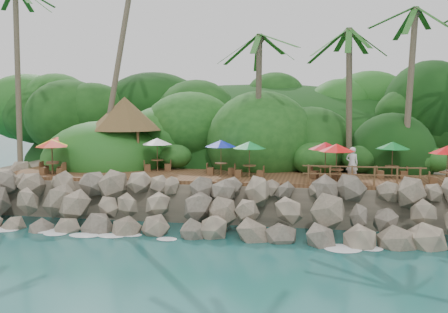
# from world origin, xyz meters

# --- Properties ---
(ground) EXTENTS (140.00, 140.00, 0.00)m
(ground) POSITION_xyz_m (0.00, 0.00, 0.00)
(ground) COLOR #19514F
(ground) RESTS_ON ground
(land_base) EXTENTS (32.00, 25.20, 2.10)m
(land_base) POSITION_xyz_m (0.00, 16.00, 1.05)
(land_base) COLOR gray
(land_base) RESTS_ON ground
(jungle_hill) EXTENTS (44.80, 28.00, 15.40)m
(jungle_hill) POSITION_xyz_m (0.00, 23.50, 0.00)
(jungle_hill) COLOR #143811
(jungle_hill) RESTS_ON ground
(seawall) EXTENTS (29.00, 4.00, 2.30)m
(seawall) POSITION_xyz_m (0.00, 2.00, 1.15)
(seawall) COLOR gray
(seawall) RESTS_ON ground
(terrace) EXTENTS (26.00, 5.00, 0.20)m
(terrace) POSITION_xyz_m (0.00, 6.00, 2.20)
(terrace) COLOR brown
(terrace) RESTS_ON land_base
(jungle_foliage) EXTENTS (44.00, 16.00, 12.00)m
(jungle_foliage) POSITION_xyz_m (0.00, 15.00, 0.00)
(jungle_foliage) COLOR #143811
(jungle_foliage) RESTS_ON ground
(foam_line) EXTENTS (25.20, 0.80, 0.06)m
(foam_line) POSITION_xyz_m (0.00, 0.30, 0.03)
(foam_line) COLOR white
(foam_line) RESTS_ON ground
(palms) EXTENTS (35.18, 6.84, 15.22)m
(palms) POSITION_xyz_m (2.00, 8.84, 12.70)
(palms) COLOR brown
(palms) RESTS_ON ground
(palapa) EXTENTS (4.86, 4.86, 4.60)m
(palapa) POSITION_xyz_m (-7.25, 9.11, 5.79)
(palapa) COLOR brown
(palapa) RESTS_ON ground
(dining_clusters) EXTENTS (24.73, 4.72, 2.04)m
(dining_clusters) POSITION_xyz_m (-0.11, 5.68, 4.00)
(dining_clusters) COLOR brown
(dining_clusters) RESTS_ON terrace
(railing) EXTENTS (6.10, 0.10, 1.00)m
(railing) POSITION_xyz_m (7.64, 3.65, 2.91)
(railing) COLOR brown
(railing) RESTS_ON terrace
(waiter) EXTENTS (0.72, 0.53, 1.83)m
(waiter) POSITION_xyz_m (7.16, 5.27, 3.21)
(waiter) COLOR white
(waiter) RESTS_ON terrace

